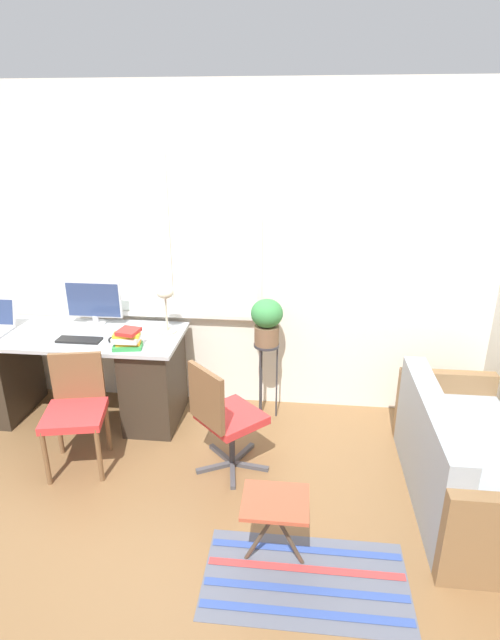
{
  "coord_description": "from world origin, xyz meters",
  "views": [
    {
      "loc": [
        0.93,
        -3.24,
        2.36
      ],
      "look_at": [
        0.57,
        0.18,
        1.02
      ],
      "focal_mm": 28.0,
      "sensor_mm": 36.0,
      "label": 1
    }
  ],
  "objects_px": {
    "mouse": "(111,339)",
    "desk_chair_wooden": "(76,408)",
    "couch_loveseat": "(465,465)",
    "keyboard": "(79,340)",
    "plant_stand": "(266,356)",
    "book_stack": "(127,339)",
    "potted_plant": "(267,320)",
    "monitor": "(94,302)",
    "office_chair_swivel": "(224,416)",
    "folding_stool": "(275,507)",
    "desk_lamp": "(166,301)"
  },
  "relations": [
    {
      "from": "monitor",
      "to": "keyboard",
      "type": "bearing_deg",
      "value": -88.7
    },
    {
      "from": "office_chair_swivel",
      "to": "couch_loveseat",
      "type": "relative_size",
      "value": 0.57
    },
    {
      "from": "plant_stand",
      "to": "potted_plant",
      "type": "distance_m",
      "value": 0.33
    },
    {
      "from": "mouse",
      "to": "office_chair_swivel",
      "type": "relative_size",
      "value": 0.09
    },
    {
      "from": "desk_lamp",
      "to": "desk_chair_wooden",
      "type": "distance_m",
      "value": 1.07
    },
    {
      "from": "plant_stand",
      "to": "folding_stool",
      "type": "distance_m",
      "value": 1.58
    },
    {
      "from": "desk_chair_wooden",
      "to": "book_stack",
      "type": "bearing_deg",
      "value": 42.17
    },
    {
      "from": "desk_chair_wooden",
      "to": "potted_plant",
      "type": "height_order",
      "value": "potted_plant"
    },
    {
      "from": "mouse",
      "to": "desk_lamp",
      "type": "relative_size",
      "value": 0.19
    },
    {
      "from": "mouse",
      "to": "folding_stool",
      "type": "xyz_separation_m",
      "value": [
        1.38,
        -1.27,
        -0.4
      ]
    },
    {
      "from": "book_stack",
      "to": "desk_chair_wooden",
      "type": "height_order",
      "value": "book_stack"
    },
    {
      "from": "book_stack",
      "to": "mouse",
      "type": "bearing_deg",
      "value": 148.68
    },
    {
      "from": "monitor",
      "to": "couch_loveseat",
      "type": "xyz_separation_m",
      "value": [
        2.86,
        -0.96,
        -0.7
      ]
    },
    {
      "from": "book_stack",
      "to": "desk_chair_wooden",
      "type": "bearing_deg",
      "value": -125.9
    },
    {
      "from": "folding_stool",
      "to": "plant_stand",
      "type": "bearing_deg",
      "value": 96.21
    },
    {
      "from": "office_chair_swivel",
      "to": "potted_plant",
      "type": "height_order",
      "value": "potted_plant"
    },
    {
      "from": "monitor",
      "to": "potted_plant",
      "type": "relative_size",
      "value": 1.24
    },
    {
      "from": "mouse",
      "to": "desk_lamp",
      "type": "distance_m",
      "value": 0.52
    },
    {
      "from": "plant_stand",
      "to": "potted_plant",
      "type": "height_order",
      "value": "potted_plant"
    },
    {
      "from": "folding_stool",
      "to": "desk_chair_wooden",
      "type": "bearing_deg",
      "value": 152.57
    },
    {
      "from": "keyboard",
      "to": "desk_chair_wooden",
      "type": "height_order",
      "value": "desk_chair_wooden"
    },
    {
      "from": "mouse",
      "to": "desk_chair_wooden",
      "type": "relative_size",
      "value": 0.09
    },
    {
      "from": "couch_loveseat",
      "to": "desk_lamp",
      "type": "bearing_deg",
      "value": 68.91
    },
    {
      "from": "office_chair_swivel",
      "to": "folding_stool",
      "type": "distance_m",
      "value": 0.9
    },
    {
      "from": "mouse",
      "to": "monitor",
      "type": "bearing_deg",
      "value": 127.11
    },
    {
      "from": "plant_stand",
      "to": "potted_plant",
      "type": "bearing_deg",
      "value": 0.0
    },
    {
      "from": "couch_loveseat",
      "to": "monitor",
      "type": "bearing_deg",
      "value": 71.49
    },
    {
      "from": "mouse",
      "to": "desk_chair_wooden",
      "type": "xyz_separation_m",
      "value": [
        -0.11,
        -0.5,
        -0.33
      ]
    },
    {
      "from": "mouse",
      "to": "desk_chair_wooden",
      "type": "height_order",
      "value": "desk_chair_wooden"
    },
    {
      "from": "mouse",
      "to": "couch_loveseat",
      "type": "xyz_separation_m",
      "value": [
        2.6,
        -0.61,
        -0.52
      ]
    },
    {
      "from": "book_stack",
      "to": "couch_loveseat",
      "type": "xyz_separation_m",
      "value": [
        2.43,
        -0.5,
        -0.58
      ]
    },
    {
      "from": "mouse",
      "to": "book_stack",
      "type": "height_order",
      "value": "book_stack"
    },
    {
      "from": "office_chair_swivel",
      "to": "couch_loveseat",
      "type": "height_order",
      "value": "office_chair_swivel"
    },
    {
      "from": "keyboard",
      "to": "plant_stand",
      "type": "bearing_deg",
      "value": 11.57
    },
    {
      "from": "potted_plant",
      "to": "plant_stand",
      "type": "bearing_deg",
      "value": 0.0
    },
    {
      "from": "plant_stand",
      "to": "office_chair_swivel",
      "type": "bearing_deg",
      "value": -107.81
    },
    {
      "from": "keyboard",
      "to": "mouse",
      "type": "xyz_separation_m",
      "value": [
        0.26,
        0.02,
        0.01
      ]
    },
    {
      "from": "monitor",
      "to": "keyboard",
      "type": "xyz_separation_m",
      "value": [
        0.01,
        -0.37,
        -0.19
      ]
    },
    {
      "from": "monitor",
      "to": "folding_stool",
      "type": "xyz_separation_m",
      "value": [
        1.64,
        -1.62,
        -0.58
      ]
    },
    {
      "from": "desk_chair_wooden",
      "to": "couch_loveseat",
      "type": "relative_size",
      "value": 0.55
    },
    {
      "from": "keyboard",
      "to": "book_stack",
      "type": "xyz_separation_m",
      "value": [
        0.43,
        -0.09,
        0.06
      ]
    },
    {
      "from": "potted_plant",
      "to": "office_chair_swivel",
      "type": "bearing_deg",
      "value": -107.81
    },
    {
      "from": "plant_stand",
      "to": "monitor",
      "type": "bearing_deg",
      "value": 177.43
    },
    {
      "from": "monitor",
      "to": "desk_chair_wooden",
      "type": "distance_m",
      "value": 1.0
    },
    {
      "from": "book_stack",
      "to": "plant_stand",
      "type": "distance_m",
      "value": 1.14
    },
    {
      "from": "mouse",
      "to": "potted_plant",
      "type": "xyz_separation_m",
      "value": [
        1.21,
        0.28,
        0.11
      ]
    },
    {
      "from": "book_stack",
      "to": "couch_loveseat",
      "type": "height_order",
      "value": "book_stack"
    },
    {
      "from": "couch_loveseat",
      "to": "potted_plant",
      "type": "relative_size",
      "value": 3.88
    },
    {
      "from": "keyboard",
      "to": "plant_stand",
      "type": "distance_m",
      "value": 1.51
    },
    {
      "from": "mouse",
      "to": "book_stack",
      "type": "relative_size",
      "value": 0.31
    }
  ]
}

